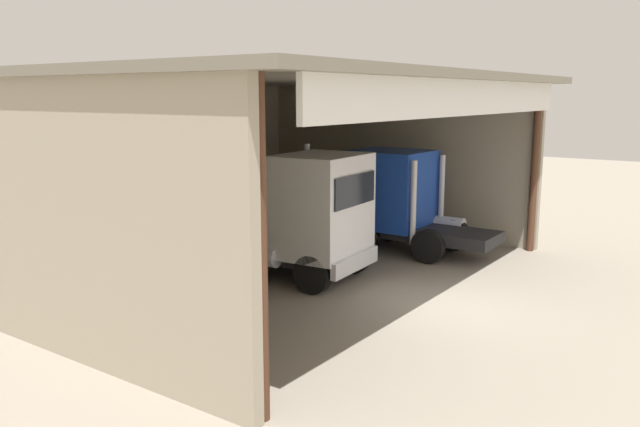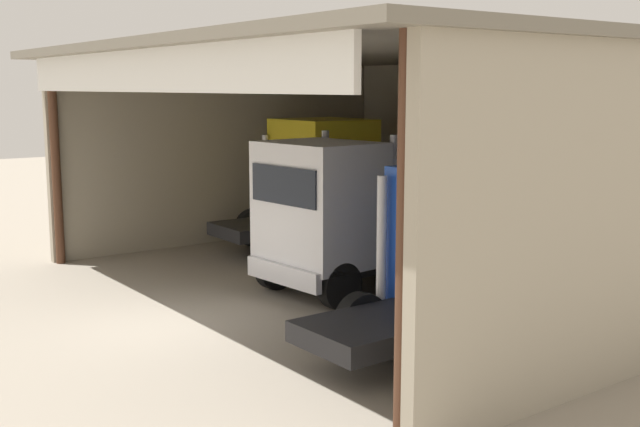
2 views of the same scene
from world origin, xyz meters
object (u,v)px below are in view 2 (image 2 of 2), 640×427
truck_yellow_center_right_bay (317,181)px  truck_white_center_left_bay (327,215)px  tool_cart (424,230)px  truck_blue_right_bay (466,254)px  oil_drum (586,259)px

truck_yellow_center_right_bay → truck_white_center_left_bay: size_ratio=1.09×
truck_white_center_left_bay → tool_cart: bearing=-69.3°
truck_blue_right_bay → tool_cart: bearing=140.3°
truck_yellow_center_right_bay → truck_white_center_left_bay: 5.41m
truck_yellow_center_right_bay → truck_blue_right_bay: size_ratio=0.93×
truck_white_center_left_bay → truck_blue_right_bay: bearing=173.1°
truck_yellow_center_right_bay → truck_blue_right_bay: truck_yellow_center_right_bay is taller
truck_yellow_center_right_bay → tool_cart: truck_yellow_center_right_bay is taller
truck_yellow_center_right_bay → oil_drum: (7.00, 3.23, -1.52)m
truck_white_center_left_bay → oil_drum: size_ratio=4.73×
truck_yellow_center_right_bay → truck_white_center_left_bay: (4.50, -2.99, -0.15)m
truck_yellow_center_right_bay → tool_cart: bearing=54.6°
truck_white_center_left_bay → truck_blue_right_bay: truck_white_center_left_bay is taller
tool_cart → truck_blue_right_bay: bearing=-39.1°
oil_drum → tool_cart: tool_cart is taller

